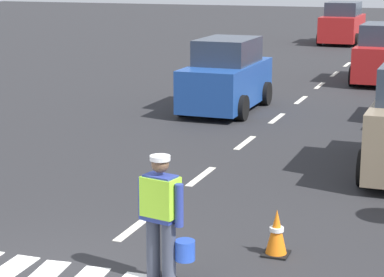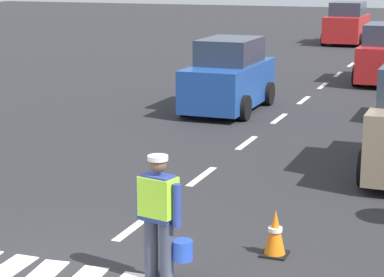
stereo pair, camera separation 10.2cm
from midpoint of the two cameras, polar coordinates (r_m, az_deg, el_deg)
ground_plane at (r=28.86m, az=10.97°, el=4.98°), size 96.00×96.00×0.00m
lane_center_line at (r=32.97m, az=12.21°, el=5.92°), size 0.14×46.40×0.01m
road_worker at (r=9.37m, az=-2.60°, el=-5.73°), size 0.77×0.37×1.67m
traffic_cone_near at (r=10.46m, az=6.27°, el=-7.24°), size 0.36×0.36×0.67m
car_oncoming_third at (r=40.21m, az=11.47°, el=8.64°), size 2.09×4.22×2.17m
car_outgoing_far at (r=26.79m, az=14.44°, el=6.25°), size 1.89×4.02×2.05m
car_oncoming_lead at (r=20.78m, az=2.55°, el=4.74°), size 1.89×3.91×2.02m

